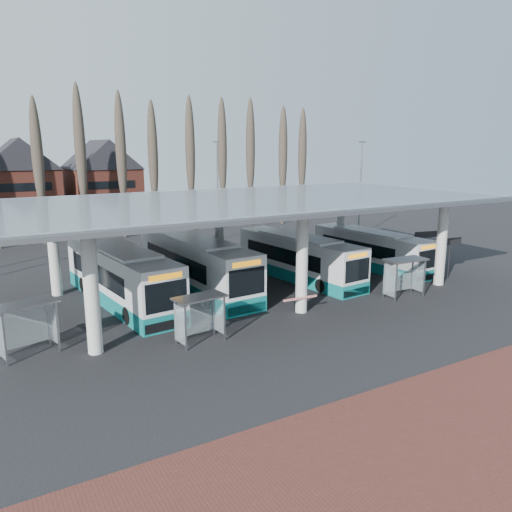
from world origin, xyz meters
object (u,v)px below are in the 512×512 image
bus_3 (370,250)px  bus_1 (196,265)px  bus_0 (121,276)px  bus_2 (298,258)px  shelter_0 (25,317)px  shelter_1 (199,308)px  shelter_2 (403,269)px

bus_3 → bus_1: bearing=170.6°
bus_0 → bus_2: bearing=-9.2°
bus_1 → bus_2: size_ratio=1.10×
bus_1 → shelter_0: (-11.33, -6.26, 0.17)m
bus_2 → shelter_1: size_ratio=4.37×
shelter_1 → shelter_2: (14.60, 0.36, 0.13)m
shelter_2 → shelter_0: bearing=177.9°
shelter_2 → bus_1: bearing=145.7°
bus_1 → shelter_1: size_ratio=4.82×
bus_2 → shelter_0: bus_2 is taller
shelter_1 → bus_3: bearing=15.8°
bus_0 → shelter_1: bus_0 is taller
bus_0 → shelter_1: (1.58, -8.51, 0.08)m
shelter_0 → shelter_2: (22.25, -2.27, 0.01)m
bus_1 → shelter_1: bus_1 is taller
shelter_0 → shelter_2: 22.36m
bus_3 → shelter_0: size_ratio=3.66×
bus_3 → shelter_1: 19.96m
bus_0 → shelter_1: bearing=-85.3°
bus_1 → bus_0: bearing=-179.1°
bus_3 → shelter_2: bus_3 is taller
bus_3 → shelter_2: (-3.85, -7.26, 0.45)m
shelter_0 → shelter_2: shelter_2 is taller
shelter_0 → shelter_1: size_ratio=1.11×
bus_2 → shelter_2: size_ratio=4.16×
bus_3 → shelter_1: bus_3 is taller
shelter_0 → bus_1: bearing=15.0°
bus_3 → shelter_2: size_ratio=3.86×
bus_2 → bus_0: bearing=171.2°
bus_2 → bus_3: size_ratio=1.08×
bus_2 → shelter_0: bearing=-170.5°
bus_2 → shelter_2: 8.04m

